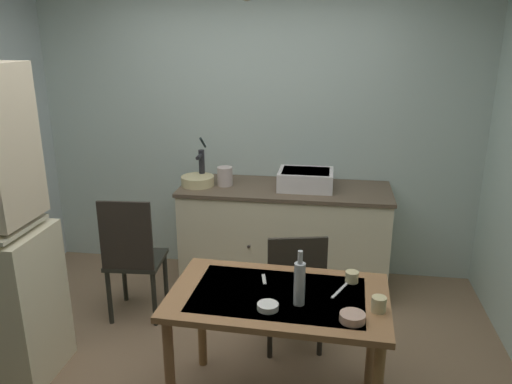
{
  "coord_description": "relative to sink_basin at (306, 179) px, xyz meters",
  "views": [
    {
      "loc": [
        0.65,
        -2.56,
        2.11
      ],
      "look_at": [
        0.22,
        0.26,
        1.19
      ],
      "focal_mm": 35.34,
      "sensor_mm": 36.0,
      "label": 1
    }
  ],
  "objects": [
    {
      "name": "mixing_bowl_counter",
      "position": [
        -0.89,
        -0.05,
        -0.04
      ],
      "size": [
        0.27,
        0.27,
        0.08
      ],
      "primitive_type": "cylinder",
      "color": "beige",
      "rests_on": "counter_cabinet"
    },
    {
      "name": "chair_by_counter",
      "position": [
        -1.22,
        -0.72,
        -0.44
      ],
      "size": [
        0.43,
        0.43,
        0.98
      ],
      "color": "#252620",
      "rests_on": "ground"
    },
    {
      "name": "teacup_mint",
      "position": [
        0.34,
        -1.31,
        -0.19
      ],
      "size": [
        0.08,
        0.08,
        0.06
      ],
      "primitive_type": "cylinder",
      "color": "beige",
      "rests_on": "dining_table"
    },
    {
      "name": "sink_basin",
      "position": [
        0.0,
        0.0,
        0.0
      ],
      "size": [
        0.44,
        0.34,
        0.15
      ],
      "color": "white",
      "rests_on": "counter_cabinet"
    },
    {
      "name": "hand_pump",
      "position": [
        -0.88,
        0.05,
        0.09
      ],
      "size": [
        0.05,
        0.27,
        0.39
      ],
      "color": "#232328",
      "rests_on": "counter_cabinet"
    },
    {
      "name": "mug_tall",
      "position": [
        0.47,
        -1.61,
        -0.18
      ],
      "size": [
        0.08,
        0.08,
        0.08
      ],
      "primitive_type": "cylinder",
      "color": "beige",
      "rests_on": "dining_table"
    },
    {
      "name": "wall_back",
      "position": [
        -0.46,
        0.37,
        0.34
      ],
      "size": [
        3.92,
        0.1,
        2.59
      ],
      "primitive_type": "cube",
      "color": "silver",
      "rests_on": "ground"
    },
    {
      "name": "soup_bowl_small",
      "position": [
        0.34,
        -1.73,
        -0.2
      ],
      "size": [
        0.13,
        0.13,
        0.04
      ],
      "primitive_type": "cylinder",
      "color": "tan",
      "rests_on": "dining_table"
    },
    {
      "name": "chair_far_side",
      "position": [
        -0.01,
        -0.92,
        -0.48
      ],
      "size": [
        0.48,
        0.48,
        0.87
      ],
      "color": "#2B2520",
      "rests_on": "ground"
    },
    {
      "name": "stoneware_crock",
      "position": [
        -0.67,
        -0.02,
        0.0
      ],
      "size": [
        0.13,
        0.13,
        0.16
      ],
      "primitive_type": "cylinder",
      "color": "beige",
      "rests_on": "counter_cabinet"
    },
    {
      "name": "serving_bowl_wide",
      "position": [
        -0.09,
        -1.68,
        -0.2
      ],
      "size": [
        0.11,
        0.11,
        0.03
      ],
      "primitive_type": "cylinder",
      "color": "white",
      "rests_on": "dining_table"
    },
    {
      "name": "ground_plane",
      "position": [
        -0.46,
        -1.38,
        -0.95
      ],
      "size": [
        4.82,
        4.82,
        0.0
      ],
      "primitive_type": "plane",
      "color": "#8B6E53"
    },
    {
      "name": "teaspoon_near_bowl",
      "position": [
        -0.16,
        -1.36,
        -0.21
      ],
      "size": [
        0.05,
        0.12,
        0.0
      ],
      "primitive_type": "cube",
      "rotation": [
        0.0,
        0.0,
        1.78
      ],
      "color": "beige",
      "rests_on": "dining_table"
    },
    {
      "name": "glass_bottle",
      "position": [
        0.06,
        -1.6,
        -0.09
      ],
      "size": [
        0.06,
        0.06,
        0.3
      ],
      "color": "#B7BCC1",
      "rests_on": "dining_table"
    },
    {
      "name": "table_knife",
      "position": [
        0.28,
        -1.42,
        -0.21
      ],
      "size": [
        0.1,
        0.19,
        0.0
      ],
      "primitive_type": "cube",
      "rotation": [
        0.0,
        0.0,
        4.28
      ],
      "color": "silver",
      "rests_on": "dining_table"
    },
    {
      "name": "counter_cabinet",
      "position": [
        -0.17,
        -0.0,
        -0.51
      ],
      "size": [
        1.73,
        0.64,
        0.88
      ],
      "color": "beige",
      "rests_on": "ground"
    },
    {
      "name": "dining_table",
      "position": [
        -0.06,
        -1.51,
        -0.31
      ],
      "size": [
        1.22,
        0.75,
        0.74
      ],
      "color": "#9D6C44",
      "rests_on": "ground"
    }
  ]
}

